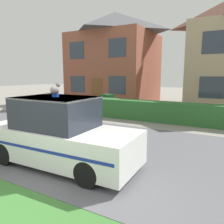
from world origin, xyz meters
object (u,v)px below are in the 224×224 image
(house_left, at_px, (115,57))
(wheelie_bin, at_px, (108,103))
(cat, at_px, (55,89))
(police_car, at_px, (60,134))

(house_left, relative_size, wheelie_bin, 6.54)
(cat, distance_m, house_left, 14.38)
(cat, height_order, wheelie_bin, cat)
(cat, distance_m, wheelie_bin, 8.38)
(house_left, distance_m, wheelie_bin, 6.83)
(police_car, height_order, house_left, house_left)
(police_car, distance_m, house_left, 14.33)
(cat, relative_size, wheelie_bin, 0.26)
(police_car, relative_size, cat, 14.05)
(cat, bearing_deg, police_car, 47.05)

